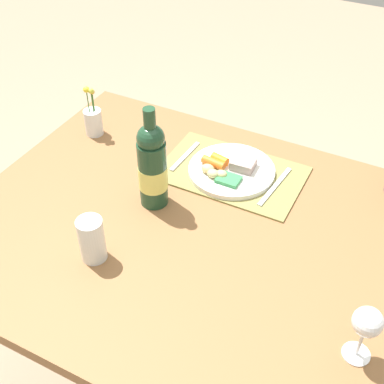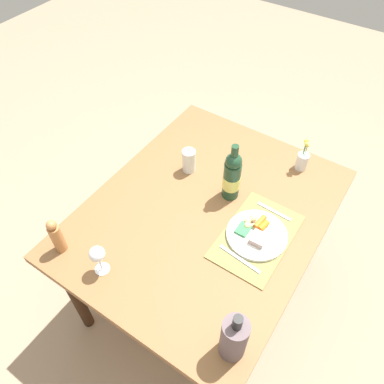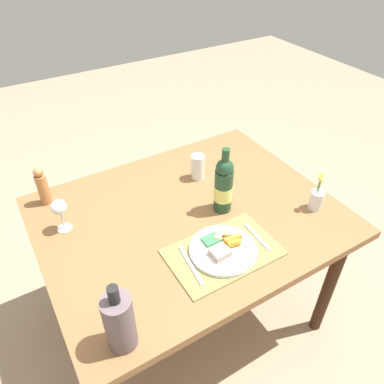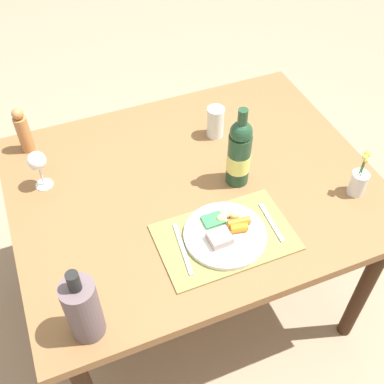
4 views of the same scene
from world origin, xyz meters
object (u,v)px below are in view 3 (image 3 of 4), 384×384
Objects in this scene: fork at (191,265)px; wine_glass at (59,209)px; knife at (257,236)px; water_tumbler at (198,168)px; cooler_bottle at (119,322)px; dinner_plate at (224,248)px; dining_table at (189,227)px; pepper_mill at (43,187)px; flower_vase at (316,199)px; wine_bottle at (224,186)px.

wine_glass is at bearing 134.21° from fork.
knife is 0.49m from water_tumbler.
cooler_bottle is 2.15× the size of water_tumbler.
wine_glass is at bearing 138.21° from dinner_plate.
dining_table is at bearing 66.93° from fork.
water_tumbler is at bearing 50.46° from dining_table.
fork is (-0.15, -0.26, 0.09)m from dining_table.
dinner_plate is 0.51m from water_tumbler.
fork is 1.34× the size of wine_glass.
dinner_plate reaches higher than knife.
wine_glass is (-0.67, 0.47, 0.10)m from knife.
pepper_mill is (-0.53, 0.67, 0.07)m from dinner_plate.
cooler_bottle is at bearing -136.40° from water_tumbler.
cooler_bottle is (-0.49, -0.15, 0.09)m from dinner_plate.
pepper_mill is at bearing 128.26° from dinner_plate.
cooler_bottle reaches higher than wine_glass.
fork is at bearing 179.71° from dinner_plate.
dining_table is 0.31m from fork.
flower_vase is 0.97× the size of pepper_mill.
dining_table is 0.28m from dinner_plate.
wine_glass reaches higher than dining_table.
dining_table is 0.67m from cooler_bottle.
dining_table is at bearing 153.33° from flower_vase.
dining_table is at bearing -20.86° from wine_glass.
fork is 1.20× the size of knife.
water_tumbler is (0.33, 0.48, 0.05)m from fork.
dining_table is 0.27m from wine_bottle.
wine_bottle reaches higher than fork.
dinner_plate is at bearing -41.79° from wine_glass.
cooler_bottle is at bearing -164.84° from knife.
dinner_plate is at bearing -179.30° from flower_vase.
pepper_mill is (-1.04, 0.67, 0.04)m from flower_vase.
wine_glass is 0.69m from water_tumbler.
wine_bottle is 0.27m from water_tumbler.
water_tumbler is 0.73m from pepper_mill.
cooler_bottle is at bearing -162.59° from dinner_plate.
flower_vase is 1.23m from pepper_mill.
pepper_mill is at bearing 147.28° from flower_vase.
cooler_bottle is at bearing -149.64° from wine_bottle.
wine_glass is (-0.50, 0.19, 0.20)m from dining_table.
wine_bottle is at bearing -16.79° from dining_table.
dinner_plate is 0.69m from wine_glass.
wine_glass is at bearing 91.53° from cooler_bottle.
cooler_bottle reaches higher than pepper_mill.
knife is 0.93× the size of flower_vase.
dining_table is at bearing -37.94° from pepper_mill.
water_tumbler is (0.18, 0.22, 0.14)m from dining_table.
fork is at bearing -60.61° from pepper_mill.
fork and knife have the same top height.
flower_vase is at bearing -23.85° from wine_glass.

